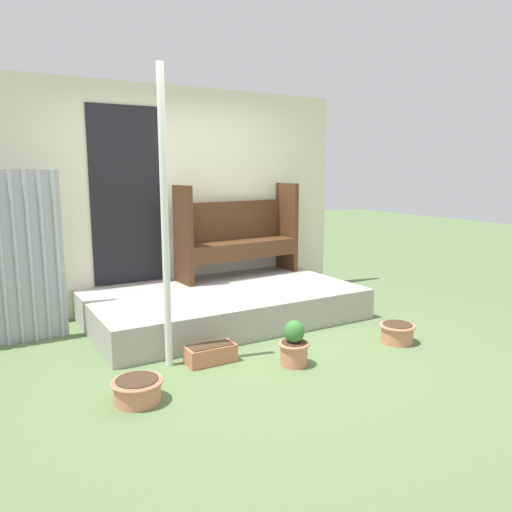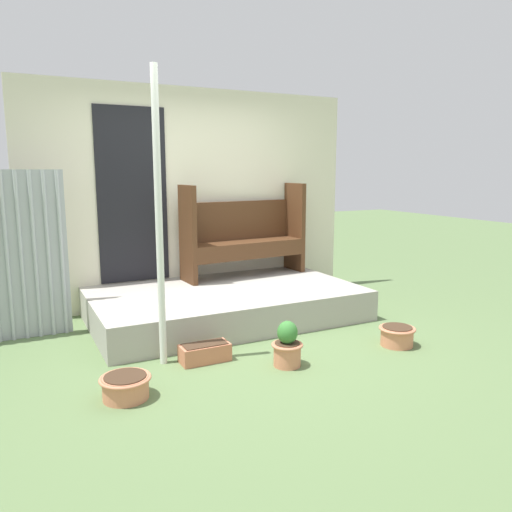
# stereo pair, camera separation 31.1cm
# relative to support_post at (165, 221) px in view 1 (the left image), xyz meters

# --- Properties ---
(ground_plane) EXTENTS (24.00, 24.00, 0.00)m
(ground_plane) POSITION_rel_support_post_xyz_m (0.81, 0.12, -1.23)
(ground_plane) COLOR #5B7547
(porch_slab) EXTENTS (2.89, 1.68, 0.33)m
(porch_slab) POSITION_rel_support_post_xyz_m (1.00, 0.96, -1.06)
(porch_slab) COLOR #A8A399
(porch_slab) RESTS_ON ground_plane
(house_wall) EXTENTS (4.09, 0.08, 2.60)m
(house_wall) POSITION_rel_support_post_xyz_m (0.96, 1.83, 0.07)
(house_wall) COLOR beige
(house_wall) RESTS_ON ground_plane
(support_post) EXTENTS (0.06, 0.06, 2.46)m
(support_post) POSITION_rel_support_post_xyz_m (0.00, 0.00, 0.00)
(support_post) COLOR white
(support_post) RESTS_ON ground_plane
(bench) EXTENTS (1.59, 0.51, 1.13)m
(bench) POSITION_rel_support_post_xyz_m (1.49, 1.55, -0.35)
(bench) COLOR #4C2D19
(bench) RESTS_ON porch_slab
(flower_pot_left) EXTENTS (0.37, 0.37, 0.17)m
(flower_pot_left) POSITION_rel_support_post_xyz_m (-0.44, -0.53, -1.13)
(flower_pot_left) COLOR tan
(flower_pot_left) RESTS_ON ground_plane
(flower_pot_middle) EXTENTS (0.27, 0.27, 0.39)m
(flower_pot_middle) POSITION_rel_support_post_xyz_m (0.92, -0.53, -1.06)
(flower_pot_middle) COLOR tan
(flower_pot_middle) RESTS_ON ground_plane
(flower_pot_right) EXTENTS (0.34, 0.34, 0.19)m
(flower_pot_right) POSITION_rel_support_post_xyz_m (2.09, -0.57, -1.13)
(flower_pot_right) COLOR tan
(flower_pot_right) RESTS_ON ground_plane
(planter_box_rect) EXTENTS (0.43, 0.20, 0.16)m
(planter_box_rect) POSITION_rel_support_post_xyz_m (0.33, -0.13, -1.15)
(planter_box_rect) COLOR #C67251
(planter_box_rect) RESTS_ON ground_plane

